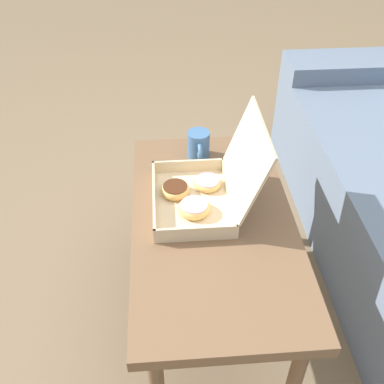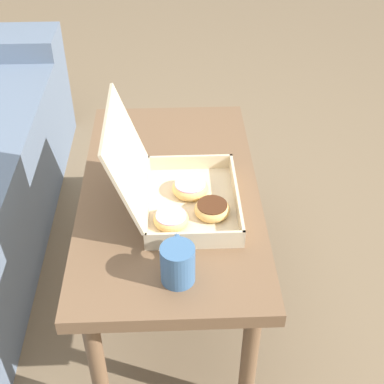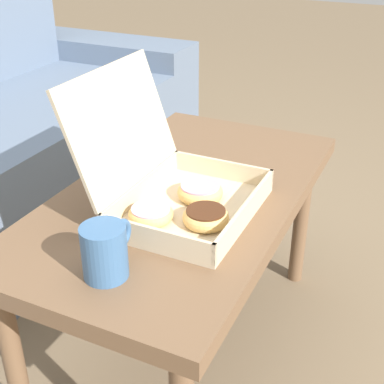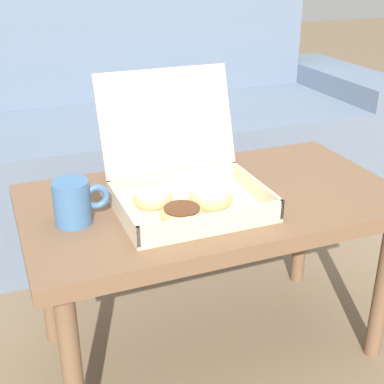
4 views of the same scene
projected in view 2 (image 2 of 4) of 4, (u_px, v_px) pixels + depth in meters
name	position (u px, v px, depth m)	size (l,w,h in m)	color
ground_plane	(136.00, 297.00, 1.84)	(12.00, 12.00, 0.00)	#756047
coffee_table	(170.00, 203.00, 1.58)	(0.94, 0.51, 0.47)	brown
pastry_box	(178.00, 192.00, 1.45)	(0.34, 0.34, 0.30)	beige
coffee_mug	(178.00, 263.00, 1.25)	(0.13, 0.08, 0.10)	#3D6693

